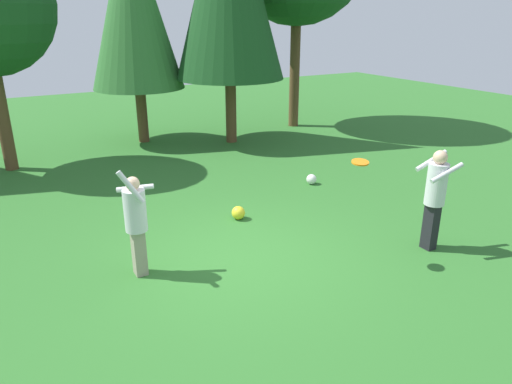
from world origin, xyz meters
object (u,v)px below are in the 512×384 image
person_thrower (136,218)px  frisbee (360,162)px  person_catcher (435,191)px  ball_yellow (238,213)px  ball_white (311,179)px  tree_center (133,3)px

person_thrower → frisbee: (3.16, -1.40, 0.78)m
person_catcher → ball_yellow: (-2.32, 2.78, -0.93)m
person_thrower → ball_yellow: (2.35, 1.13, -0.83)m
ball_white → tree_center: size_ratio=0.04×
person_thrower → ball_white: person_thrower is taller
frisbee → ball_yellow: (-0.81, 2.53, -1.61)m
frisbee → person_thrower: bearing=156.1°
ball_yellow → person_thrower: bearing=-154.3°
person_thrower → ball_white: bearing=47.3°
ball_white → tree_center: 7.63m
person_catcher → ball_white: bearing=-83.6°
ball_yellow → tree_center: (0.26, 7.04, 4.03)m
person_catcher → tree_center: tree_center is taller
person_thrower → tree_center: tree_center is taller
ball_white → person_catcher: bearing=-93.1°
person_thrower → person_catcher: size_ratio=1.01×
person_thrower → ball_yellow: bearing=49.6°
tree_center → person_thrower: bearing=-107.7°
frisbee → ball_yellow: 3.11m
frisbee → ball_white: 4.23m
frisbee → tree_center: bearing=93.3°
person_catcher → person_thrower: bearing=-10.0°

